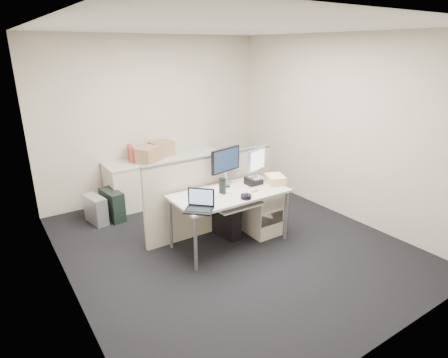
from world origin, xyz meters
TOP-DOWN VIEW (x-y plane):
  - floor at (0.00, 0.00)m, footprint 4.00×4.50m
  - ceiling at (0.00, 0.00)m, footprint 4.00×4.50m
  - wall_back at (0.00, 2.25)m, footprint 4.00×0.02m
  - wall_front at (0.00, -2.25)m, footprint 4.00×0.02m
  - wall_left at (-2.00, 0.00)m, footprint 0.02×4.50m
  - wall_right at (2.00, 0.00)m, footprint 0.02×4.50m
  - desk at (0.00, 0.00)m, footprint 1.50×0.75m
  - keyboard_tray at (0.00, -0.18)m, footprint 0.62×0.32m
  - drawer_pedestal at (0.55, 0.05)m, footprint 0.40×0.55m
  - cubicle_partition at (0.00, 0.45)m, footprint 2.00×0.06m
  - back_counter at (0.00, 1.93)m, footprint 2.00×0.60m
  - monitor_main at (0.15, 0.32)m, footprint 0.53×0.29m
  - monitor_small at (0.57, 0.18)m, footprint 0.40×0.28m
  - laptop at (-0.62, -0.28)m, footprint 0.39×0.39m
  - trackball at (0.05, -0.28)m, footprint 0.16×0.16m
  - desk_phone at (0.45, 0.08)m, footprint 0.22×0.18m
  - paper_stack at (-0.12, 0.12)m, footprint 0.25×0.30m
  - sticky_pad at (0.18, -0.18)m, footprint 0.08×0.08m
  - travel_mug at (-0.10, 0.02)m, footprint 0.11×0.11m
  - banana at (0.28, -0.15)m, footprint 0.17×0.08m
  - cellphone at (0.10, 0.20)m, footprint 0.08×0.11m
  - manila_folders at (0.72, -0.05)m, footprint 0.31×0.35m
  - keyboard at (0.05, -0.14)m, footprint 0.46×0.19m
  - pc_tower_desk at (0.09, 0.20)m, footprint 0.22×0.46m
  - pc_tower_spare_dark at (-1.05, 1.63)m, footprint 0.26×0.51m
  - pc_tower_spare_silver at (-1.30, 1.63)m, footprint 0.25×0.47m
  - cardboard_box_left at (-0.34, 1.81)m, footprint 0.44×0.41m
  - cardboard_box_right at (0.00, 2.05)m, footprint 0.40×0.33m
  - red_binder at (-0.55, 2.03)m, footprint 0.13×0.30m

SIDE VIEW (x-z plane):
  - floor at x=0.00m, z-range -0.01..0.00m
  - pc_tower_desk at x=0.09m, z-range 0.00..0.41m
  - pc_tower_spare_silver at x=-1.30m, z-range 0.00..0.42m
  - pc_tower_spare_dark at x=-1.05m, z-range 0.00..0.45m
  - drawer_pedestal at x=0.55m, z-range 0.00..0.65m
  - back_counter at x=0.00m, z-range 0.00..0.72m
  - cubicle_partition at x=0.00m, z-range 0.00..1.10m
  - keyboard_tray at x=0.00m, z-range 0.61..0.63m
  - keyboard at x=0.05m, z-range 0.63..0.66m
  - desk at x=0.00m, z-range 0.30..1.03m
  - sticky_pad at x=0.18m, z-range 0.73..0.74m
  - paper_stack at x=-0.12m, z-range 0.73..0.74m
  - cellphone at x=0.10m, z-range 0.73..0.74m
  - banana at x=0.28m, z-range 0.73..0.77m
  - trackball at x=0.05m, z-range 0.73..0.78m
  - desk_phone at x=0.45m, z-range 0.73..0.80m
  - manila_folders at x=0.72m, z-range 0.73..0.84m
  - travel_mug at x=-0.10m, z-range 0.73..0.92m
  - laptop at x=-0.62m, z-range 0.73..0.97m
  - cardboard_box_left at x=-0.34m, z-range 0.72..0.99m
  - cardboard_box_right at x=0.00m, z-range 0.72..0.99m
  - red_binder at x=-0.55m, z-range 0.72..0.99m
  - monitor_small at x=0.57m, z-range 0.73..1.18m
  - monitor_main at x=0.15m, z-range 0.73..1.23m
  - wall_back at x=0.00m, z-range 0.00..2.70m
  - wall_front at x=0.00m, z-range 0.00..2.70m
  - wall_left at x=-2.00m, z-range 0.00..2.70m
  - wall_right at x=2.00m, z-range 0.00..2.70m
  - ceiling at x=0.00m, z-range 2.70..2.71m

